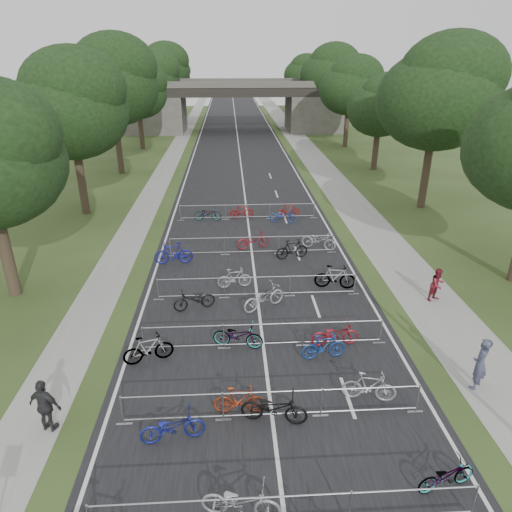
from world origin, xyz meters
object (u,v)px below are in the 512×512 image
at_px(pedestrian_c, 45,406).
at_px(overpass_bridge, 236,106).
at_px(pedestrian_a, 480,364).
at_px(pedestrian_b, 437,285).

bearing_deg(pedestrian_c, overpass_bridge, -78.79).
distance_m(overpass_bridge, pedestrian_c, 58.33).
xyz_separation_m(pedestrian_a, pedestrian_c, (-13.90, -1.14, -0.06)).
xyz_separation_m(overpass_bridge, pedestrian_c, (-6.80, -57.87, -2.63)).
bearing_deg(overpass_bridge, pedestrian_a, -82.86).
bearing_deg(pedestrian_b, pedestrian_c, 178.84).
height_order(pedestrian_a, pedestrian_b, pedestrian_a).
distance_m(overpass_bridge, pedestrian_b, 51.48).
height_order(pedestrian_a, pedestrian_c, pedestrian_a).
height_order(pedestrian_b, pedestrian_c, pedestrian_c).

